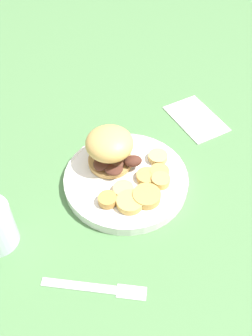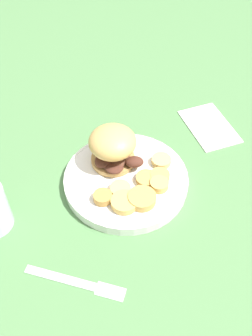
% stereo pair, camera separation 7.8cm
% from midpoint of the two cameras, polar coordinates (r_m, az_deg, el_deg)
% --- Properties ---
extents(ground_plane, '(4.00, 4.00, 0.00)m').
position_cam_midpoint_polar(ground_plane, '(0.82, -2.73, -2.42)').
color(ground_plane, '#4C7A47').
extents(dinner_plate, '(0.25, 0.25, 0.02)m').
position_cam_midpoint_polar(dinner_plate, '(0.81, -2.76, -1.83)').
color(dinner_plate, white).
rests_on(dinner_plate, ground_plane).
extents(sandwich, '(0.11, 0.12, 0.08)m').
position_cam_midpoint_polar(sandwich, '(0.79, -5.11, 2.58)').
color(sandwich, tan).
rests_on(sandwich, dinner_plate).
extents(potato_round_0, '(0.04, 0.04, 0.01)m').
position_cam_midpoint_polar(potato_round_0, '(0.83, 1.98, 1.47)').
color(potato_round_0, '#DBB766').
rests_on(potato_round_0, dinner_plate).
extents(potato_round_1, '(0.04, 0.04, 0.02)m').
position_cam_midpoint_polar(potato_round_1, '(0.78, 2.22, -1.98)').
color(potato_round_1, tan).
rests_on(potato_round_1, dinner_plate).
extents(potato_round_2, '(0.05, 0.05, 0.02)m').
position_cam_midpoint_polar(potato_round_2, '(0.75, 0.07, -4.29)').
color(potato_round_2, tan).
rests_on(potato_round_2, dinner_plate).
extents(potato_round_3, '(0.04, 0.04, 0.01)m').
position_cam_midpoint_polar(potato_round_3, '(0.79, 0.23, -1.43)').
color(potato_round_3, tan).
rests_on(potato_round_3, dinner_plate).
extents(potato_round_4, '(0.04, 0.04, 0.02)m').
position_cam_midpoint_polar(potato_round_4, '(0.75, -5.67, -4.77)').
color(potato_round_4, '#BC8942').
rests_on(potato_round_4, dinner_plate).
extents(potato_round_5, '(0.04, 0.04, 0.01)m').
position_cam_midpoint_polar(potato_round_5, '(0.77, -2.98, -3.35)').
color(potato_round_5, '#DBB766').
rests_on(potato_round_5, dinner_plate).
extents(potato_round_6, '(0.05, 0.05, 0.01)m').
position_cam_midpoint_polar(potato_round_6, '(0.75, -2.42, -5.15)').
color(potato_round_6, tan).
rests_on(potato_round_6, dinner_plate).
extents(potato_round_7, '(0.04, 0.04, 0.01)m').
position_cam_midpoint_polar(potato_round_7, '(0.80, 2.12, -0.75)').
color(potato_round_7, tan).
rests_on(potato_round_7, dinner_plate).
extents(fork, '(0.02, 0.18, 0.00)m').
position_cam_midpoint_polar(fork, '(0.70, -7.80, -17.05)').
color(fork, silver).
rests_on(fork, ground_plane).
extents(napkin, '(0.18, 0.17, 0.01)m').
position_cam_midpoint_polar(napkin, '(0.96, 7.86, 7.05)').
color(napkin, white).
rests_on(napkin, ground_plane).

